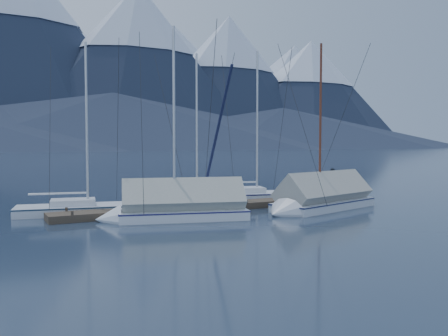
{
  "coord_description": "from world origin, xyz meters",
  "views": [
    {
      "loc": [
        -11.94,
        -20.17,
        3.52
      ],
      "look_at": [
        0.0,
        2.0,
        2.2
      ],
      "focal_mm": 38.0,
      "sensor_mm": 36.0,
      "label": 1
    }
  ],
  "objects": [
    {
      "name": "ground",
      "position": [
        0.0,
        0.0,
        0.0
      ],
      "size": [
        1000.0,
        1000.0,
        0.0
      ],
      "primitive_type": "plane",
      "color": "#162233",
      "rests_on": "ground"
    },
    {
      "name": "dock",
      "position": [
        0.0,
        2.0,
        0.11
      ],
      "size": [
        18.0,
        1.5,
        0.54
      ],
      "color": "#382D23",
      "rests_on": "ground"
    },
    {
      "name": "mooring_posts",
      "position": [
        -0.5,
        2.0,
        0.35
      ],
      "size": [
        15.12,
        1.52,
        0.35
      ],
      "color": "#382D23",
      "rests_on": "ground"
    },
    {
      "name": "sailboat_open_left",
      "position": [
        -6.3,
        3.66,
        0.16
      ],
      "size": [
        7.32,
        3.49,
        9.34
      ],
      "color": "silver",
      "rests_on": "ground"
    },
    {
      "name": "sailboat_open_mid",
      "position": [
        -0.21,
        3.99,
        0.16
      ],
      "size": [
        7.29,
        3.3,
        9.34
      ],
      "color": "silver",
      "rests_on": "ground"
    },
    {
      "name": "sailboat_open_right",
      "position": [
        4.21,
        4.42,
        0.18
      ],
      "size": [
        7.9,
        4.11,
        10.06
      ],
      "color": "silver",
      "rests_on": "ground"
    },
    {
      "name": "sailboat_covered_near",
      "position": [
        4.21,
        -0.64,
        0.48
      ],
      "size": [
        7.79,
        4.07,
        9.69
      ],
      "color": "silver",
      "rests_on": "ground"
    },
    {
      "name": "sailboat_covered_far",
      "position": [
        -3.82,
        0.01,
        0.47
      ],
      "size": [
        7.2,
        3.87,
        9.68
      ],
      "color": "white",
      "rests_on": "ground"
    },
    {
      "name": "person",
      "position": [
        7.5,
        1.96,
        1.18
      ],
      "size": [
        0.45,
        0.64,
        1.67
      ],
      "primitive_type": "imported",
      "rotation": [
        0.0,
        0.0,
        1.65
      ],
      "color": "black",
      "rests_on": "dock"
    }
  ]
}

